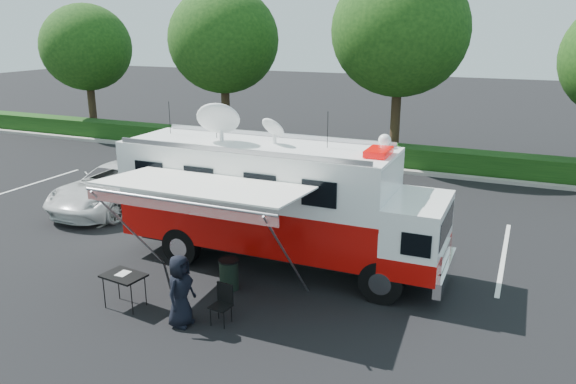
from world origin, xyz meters
name	(u,v)px	position (x,y,z in m)	size (l,w,h in m)	color
ground_plane	(281,264)	(0.00, 0.00, 0.00)	(120.00, 120.00, 0.00)	black
back_border	(424,53)	(1.14, 12.90, 5.00)	(60.00, 6.14, 8.87)	#9E998E
stall_lines	(305,226)	(-0.50, 3.00, 0.00)	(24.12, 5.50, 0.01)	silver
command_truck	(278,201)	(-0.08, 0.00, 1.78)	(8.64, 2.38, 4.15)	black
awning	(200,190)	(-0.85, -2.47, 2.67)	(4.72, 2.45, 2.85)	white
white_suv	(119,206)	(-7.36, 2.30, 0.00)	(2.50, 5.42, 1.50)	silver
person	(182,324)	(-0.65, -3.74, 0.00)	(0.78, 0.51, 1.60)	black
folding_table	(124,277)	(-2.29, -3.57, 0.75)	(1.02, 0.78, 0.80)	black
folding_chair	(223,300)	(0.11, -3.27, 0.51)	(0.46, 0.48, 0.87)	black
trash_bin	(229,274)	(-0.56, -1.83, 0.38)	(0.51, 0.51, 0.76)	black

